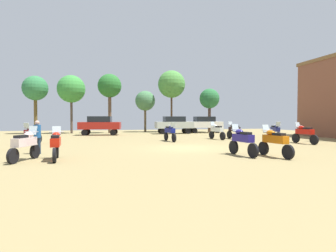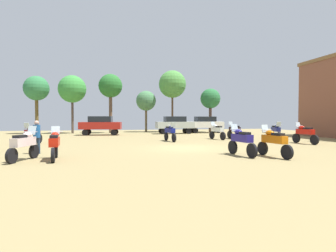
# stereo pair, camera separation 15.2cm
# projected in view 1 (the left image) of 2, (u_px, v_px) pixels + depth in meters

# --- Properties ---
(ground_plane) EXTENTS (44.00, 52.00, 0.02)m
(ground_plane) POSITION_uv_depth(u_px,v_px,m) (187.00, 148.00, 16.42)
(ground_plane) COLOR olive
(motorcycle_1) EXTENTS (0.65, 2.22, 1.51)m
(motorcycle_1) POSITION_uv_depth(u_px,v_px,m) (242.00, 140.00, 13.00)
(motorcycle_1) COLOR black
(motorcycle_1) RESTS_ON ground
(motorcycle_3) EXTENTS (0.65, 2.24, 1.49)m
(motorcycle_3) POSITION_uv_depth(u_px,v_px,m) (275.00, 141.00, 12.58)
(motorcycle_3) COLOR black
(motorcycle_3) RESTS_ON ground
(motorcycle_4) EXTENTS (0.76, 2.20, 1.50)m
(motorcycle_4) POSITION_uv_depth(u_px,v_px,m) (217.00, 131.00, 23.03)
(motorcycle_4) COLOR black
(motorcycle_4) RESTS_ON ground
(motorcycle_5) EXTENTS (0.84, 2.05, 1.46)m
(motorcycle_5) POSITION_uv_depth(u_px,v_px,m) (25.00, 144.00, 11.40)
(motorcycle_5) COLOR black
(motorcycle_5) RESTS_ON ground
(motorcycle_6) EXTENTS (0.62, 2.31, 1.51)m
(motorcycle_6) POSITION_uv_depth(u_px,v_px,m) (304.00, 133.00, 19.15)
(motorcycle_6) COLOR black
(motorcycle_6) RESTS_ON ground
(motorcycle_7) EXTENTS (0.65, 2.18, 1.51)m
(motorcycle_7) POSITION_uv_depth(u_px,v_px,m) (234.00, 130.00, 23.37)
(motorcycle_7) COLOR black
(motorcycle_7) RESTS_ON ground
(motorcycle_8) EXTENTS (0.83, 2.26, 1.51)m
(motorcycle_8) POSITION_uv_depth(u_px,v_px,m) (32.00, 134.00, 18.50)
(motorcycle_8) COLOR black
(motorcycle_8) RESTS_ON ground
(motorcycle_9) EXTENTS (0.69, 2.28, 1.50)m
(motorcycle_9) POSITION_uv_depth(u_px,v_px,m) (170.00, 132.00, 21.13)
(motorcycle_9) COLOR black
(motorcycle_9) RESTS_ON ground
(motorcycle_10) EXTENTS (0.62, 2.08, 1.44)m
(motorcycle_10) POSITION_uv_depth(u_px,v_px,m) (56.00, 144.00, 11.63)
(motorcycle_10) COLOR black
(motorcycle_10) RESTS_ON ground
(motorcycle_11) EXTENTS (0.74, 2.16, 1.51)m
(motorcycle_11) POSITION_uv_depth(u_px,v_px,m) (275.00, 131.00, 22.99)
(motorcycle_11) COLOR black
(motorcycle_11) RESTS_ON ground
(car_1) EXTENTS (4.50, 2.36, 2.00)m
(car_1) POSITION_uv_depth(u_px,v_px,m) (100.00, 124.00, 28.75)
(car_1) COLOR black
(car_1) RESTS_ON ground
(car_2) EXTENTS (4.31, 1.83, 2.00)m
(car_2) POSITION_uv_depth(u_px,v_px,m) (174.00, 124.00, 31.42)
(car_2) COLOR black
(car_2) RESTS_ON ground
(car_3) EXTENTS (4.33, 1.86, 2.00)m
(car_3) POSITION_uv_depth(u_px,v_px,m) (204.00, 123.00, 33.34)
(car_3) COLOR black
(car_3) RESTS_ON ground
(person_1) EXTENTS (0.36, 0.36, 1.69)m
(person_1) POSITION_uv_depth(u_px,v_px,m) (37.00, 134.00, 13.62)
(person_1) COLOR #1E2E45
(person_1) RESTS_ON ground
(tree_1) EXTENTS (2.59, 2.59, 5.36)m
(tree_1) POSITION_uv_depth(u_px,v_px,m) (145.00, 101.00, 35.29)
(tree_1) COLOR brown
(tree_1) RESTS_ON ground
(tree_2) EXTENTS (2.84, 2.84, 6.70)m
(tree_2) POSITION_uv_depth(u_px,v_px,m) (35.00, 89.00, 31.32)
(tree_2) COLOR brown
(tree_2) RESTS_ON ground
(tree_3) EXTENTS (2.58, 2.58, 5.65)m
(tree_3) POSITION_uv_depth(u_px,v_px,m) (209.00, 99.00, 35.25)
(tree_3) COLOR brown
(tree_3) RESTS_ON ground
(tree_4) EXTENTS (2.85, 2.85, 7.16)m
(tree_4) POSITION_uv_depth(u_px,v_px,m) (110.00, 87.00, 32.83)
(tree_4) COLOR brown
(tree_4) RESTS_ON ground
(tree_5) EXTENTS (3.23, 3.23, 6.87)m
(tree_5) POSITION_uv_depth(u_px,v_px,m) (71.00, 89.00, 31.94)
(tree_5) COLOR #4E4037
(tree_5) RESTS_ON ground
(tree_6) EXTENTS (3.54, 3.54, 7.99)m
(tree_6) POSITION_uv_depth(u_px,v_px,m) (172.00, 84.00, 35.22)
(tree_6) COLOR brown
(tree_6) RESTS_ON ground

